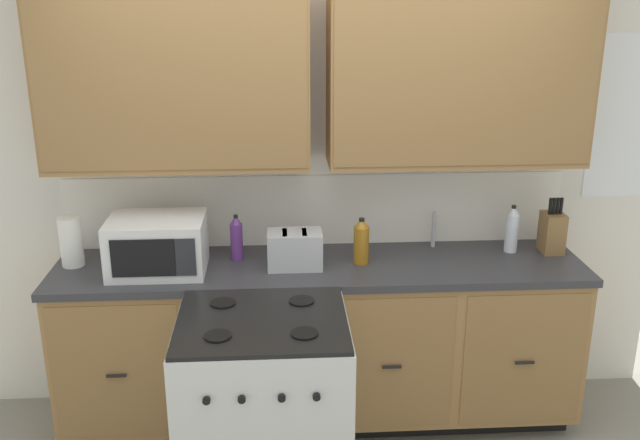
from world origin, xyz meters
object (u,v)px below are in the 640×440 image
(knife_block, at_px, (552,232))
(paper_towel_roll, at_px, (71,242))
(bottle_clear, at_px, (512,229))
(microwave, at_px, (157,245))
(toaster, at_px, (295,249))
(stove_range, at_px, (265,411))
(bottle_violet, at_px, (237,238))
(bottle_amber, at_px, (361,241))

(knife_block, xyz_separation_m, paper_towel_roll, (-2.55, -0.04, 0.01))
(paper_towel_roll, bearing_deg, bottle_clear, 1.45)
(microwave, height_order, toaster, microwave)
(stove_range, bearing_deg, bottle_violet, 101.18)
(bottle_violet, bearing_deg, bottle_clear, 1.09)
(microwave, relative_size, knife_block, 1.55)
(stove_range, distance_m, bottle_violet, 0.94)
(bottle_clear, bearing_deg, toaster, -172.76)
(knife_block, bearing_deg, paper_towel_roll, -179.15)
(bottle_amber, height_order, bottle_clear, bottle_clear)
(stove_range, relative_size, knife_block, 3.06)
(knife_block, distance_m, bottle_clear, 0.22)
(bottle_violet, bearing_deg, toaster, -21.94)
(bottle_violet, bearing_deg, microwave, -161.39)
(toaster, relative_size, bottle_amber, 1.13)
(toaster, xyz_separation_m, knife_block, (1.40, 0.13, 0.02))
(stove_range, xyz_separation_m, paper_towel_roll, (-0.99, 0.68, 0.60))
(microwave, distance_m, toaster, 0.70)
(bottle_amber, bearing_deg, paper_towel_roll, 177.77)
(stove_range, bearing_deg, toaster, 74.71)
(microwave, xyz_separation_m, knife_block, (2.10, 0.14, -0.02))
(bottle_violet, xyz_separation_m, bottle_clear, (1.49, 0.03, 0.01))
(paper_towel_roll, distance_m, bottle_violet, 0.85)
(stove_range, relative_size, bottle_clear, 3.61)
(microwave, bearing_deg, bottle_amber, 2.33)
(stove_range, height_order, toaster, toaster)
(microwave, bearing_deg, knife_block, 3.79)
(microwave, bearing_deg, paper_towel_roll, 167.51)
(paper_towel_roll, bearing_deg, toaster, -4.54)
(paper_towel_roll, bearing_deg, bottle_amber, -2.23)
(paper_towel_roll, bearing_deg, bottle_violet, 2.09)
(stove_range, height_order, microwave, microwave)
(stove_range, relative_size, toaster, 3.39)
(microwave, xyz_separation_m, paper_towel_roll, (-0.46, 0.10, -0.01))
(bottle_amber, bearing_deg, knife_block, 5.23)
(microwave, distance_m, bottle_amber, 1.04)
(knife_block, xyz_separation_m, bottle_clear, (-0.22, 0.02, 0.01))
(knife_block, height_order, bottle_clear, knife_block)
(knife_block, relative_size, bottle_violet, 1.25)
(microwave, xyz_separation_m, toaster, (0.69, 0.01, -0.04))
(bottle_amber, bearing_deg, toaster, -174.61)
(toaster, distance_m, paper_towel_roll, 1.15)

